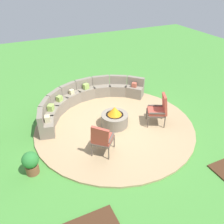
# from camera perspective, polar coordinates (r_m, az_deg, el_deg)

# --- Properties ---
(ground_plane) EXTENTS (24.00, 24.00, 0.00)m
(ground_plane) POSITION_cam_1_polar(r_m,az_deg,el_deg) (8.01, 0.61, -3.42)
(ground_plane) COLOR #478C38
(patio_circle) EXTENTS (5.25, 5.25, 0.06)m
(patio_circle) POSITION_cam_1_polar(r_m,az_deg,el_deg) (8.00, 0.61, -3.24)
(patio_circle) COLOR tan
(patio_circle) RESTS_ON ground_plane
(fire_pit) EXTENTS (0.89, 0.89, 0.69)m
(fire_pit) POSITION_cam_1_polar(r_m,az_deg,el_deg) (7.83, 0.62, -1.48)
(fire_pit) COLOR gray
(fire_pit) RESTS_ON patio_circle
(curved_stone_bench) EXTENTS (4.40, 2.30, 0.78)m
(curved_stone_bench) POSITION_cam_1_polar(r_m,az_deg,el_deg) (8.96, -6.48, 3.31)
(curved_stone_bench) COLOR gray
(curved_stone_bench) RESTS_ON patio_circle
(lounge_chair_front_left) EXTENTS (0.78, 0.81, 1.02)m
(lounge_chair_front_left) POSITION_cam_1_polar(r_m,az_deg,el_deg) (6.54, -2.42, -6.31)
(lounge_chair_front_left) COLOR brown
(lounge_chair_front_left) RESTS_ON patio_circle
(lounge_chair_front_right) EXTENTS (0.78, 0.77, 1.08)m
(lounge_chair_front_right) POSITION_cam_1_polar(r_m,az_deg,el_deg) (7.91, 11.23, 0.69)
(lounge_chair_front_right) COLOR brown
(lounge_chair_front_right) RESTS_ON patio_circle
(potted_plant_0) EXTENTS (0.43, 0.43, 0.66)m
(potted_plant_0) POSITION_cam_1_polar(r_m,az_deg,el_deg) (6.50, -18.88, -11.36)
(potted_plant_0) COLOR brown
(potted_plant_0) RESTS_ON ground_plane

